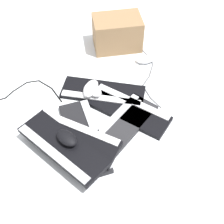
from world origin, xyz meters
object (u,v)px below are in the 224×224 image
at_px(keyboard_4, 73,137).
at_px(mouse_1, 145,59).
at_px(keyboard_1, 103,92).
at_px(mouse_4, 67,138).
at_px(keyboard_0, 128,110).
at_px(mouse_2, 90,90).
at_px(mouse_0, 91,87).
at_px(cardboard_box, 117,33).
at_px(keyboard_2, 84,136).
at_px(keyboard_3, 121,128).
at_px(keyboard_5, 62,147).
at_px(mouse_3, 94,90).

distance_m(keyboard_4, mouse_1, 0.69).
xyz_separation_m(keyboard_1, mouse_4, (-0.27, -0.29, 0.10)).
xyz_separation_m(keyboard_0, mouse_2, (-0.14, 0.17, 0.04)).
xyz_separation_m(keyboard_1, mouse_0, (-0.05, 0.03, 0.04)).
xyz_separation_m(mouse_1, cardboard_box, (-0.10, 0.20, 0.08)).
bearing_deg(cardboard_box, mouse_1, -62.94).
distance_m(keyboard_1, mouse_0, 0.07).
distance_m(mouse_1, mouse_4, 0.74).
distance_m(keyboard_2, keyboard_3, 0.18).
bearing_deg(keyboard_5, mouse_3, 50.11).
relative_size(keyboard_3, mouse_2, 4.12).
xyz_separation_m(keyboard_0, keyboard_2, (-0.26, -0.08, 0.00)).
height_order(keyboard_0, keyboard_4, keyboard_4).
height_order(keyboard_0, mouse_2, mouse_2).
relative_size(keyboard_2, keyboard_3, 0.98).
relative_size(keyboard_3, cardboard_box, 1.61).
relative_size(keyboard_2, mouse_1, 4.06).
bearing_deg(keyboard_1, keyboard_4, -133.54).
bearing_deg(keyboard_1, keyboard_3, -89.94).
xyz_separation_m(keyboard_2, cardboard_box, (0.40, 0.59, 0.09)).
bearing_deg(cardboard_box, keyboard_4, -127.22).
bearing_deg(keyboard_3, mouse_0, 101.17).
height_order(keyboard_1, keyboard_4, keyboard_4).
xyz_separation_m(keyboard_0, mouse_3, (-0.12, 0.16, 0.04)).
distance_m(keyboard_0, mouse_1, 0.40).
bearing_deg(mouse_0, mouse_1, -30.99).
bearing_deg(mouse_4, mouse_1, -78.79).
bearing_deg(keyboard_4, keyboard_3, -1.41).
bearing_deg(keyboard_4, keyboard_2, 8.85).
bearing_deg(mouse_2, keyboard_2, -172.44).
height_order(mouse_0, cardboard_box, cardboard_box).
relative_size(keyboard_0, keyboard_4, 1.04).
height_order(keyboard_4, keyboard_5, keyboard_5).
bearing_deg(mouse_0, mouse_2, 173.72).
bearing_deg(keyboard_1, mouse_1, 25.92).
bearing_deg(mouse_4, mouse_0, -60.23).
bearing_deg(keyboard_4, mouse_3, 53.08).
relative_size(keyboard_2, keyboard_4, 1.05).
relative_size(keyboard_5, cardboard_box, 1.63).
height_order(keyboard_5, mouse_0, keyboard_5).
distance_m(keyboard_1, mouse_1, 0.36).
distance_m(keyboard_3, mouse_4, 0.29).
xyz_separation_m(keyboard_5, mouse_2, (0.23, 0.31, -0.02)).
xyz_separation_m(mouse_1, mouse_3, (-0.37, -0.16, 0.03)).
xyz_separation_m(keyboard_0, mouse_1, (0.25, 0.32, 0.01)).
bearing_deg(keyboard_5, keyboard_1, 44.98).
relative_size(keyboard_0, keyboard_2, 0.99).
xyz_separation_m(keyboard_1, mouse_3, (-0.05, 0.00, 0.04)).
xyz_separation_m(mouse_2, mouse_3, (0.02, -0.01, 0.00)).
distance_m(keyboard_1, cardboard_box, 0.43).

